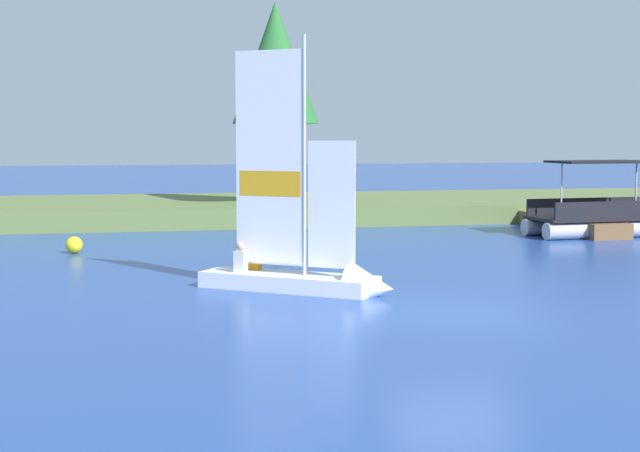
{
  "coord_description": "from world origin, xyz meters",
  "views": [
    {
      "loc": [
        -6.52,
        -18.06,
        3.58
      ],
      "look_at": [
        -1.35,
        6.53,
        1.2
      ],
      "focal_mm": 53.91,
      "sensor_mm": 36.0,
      "label": 1
    }
  ],
  "objects": [
    {
      "name": "ground_plane",
      "position": [
        0.0,
        0.0,
        0.0
      ],
      "size": [
        200.0,
        200.0,
        0.0
      ],
      "primitive_type": "plane",
      "color": "#234793"
    },
    {
      "name": "shore_bank",
      "position": [
        0.0,
        23.53,
        0.38
      ],
      "size": [
        80.0,
        10.87,
        0.76
      ],
      "primitive_type": "cube",
      "color": "#5B703D",
      "rests_on": "ground"
    },
    {
      "name": "shoreline_tree_centre",
      "position": [
        -0.16,
        21.02,
        6.51
      ],
      "size": [
        3.55,
        3.55,
        8.26
      ],
      "color": "brown",
      "rests_on": "shore_bank"
    },
    {
      "name": "wooden_dock",
      "position": [
        10.02,
        15.17,
        0.27
      ],
      "size": [
        1.47,
        6.85,
        0.55
      ],
      "primitive_type": "cube",
      "color": "brown",
      "rests_on": "ground"
    },
    {
      "name": "sailboat",
      "position": [
        -2.15,
        3.28,
        0.51
      ],
      "size": [
        4.45,
        3.74,
        6.2
      ],
      "rotation": [
        0.0,
        0.0,
        -0.64
      ],
      "color": "white",
      "rests_on": "ground"
    },
    {
      "name": "pontoon_boat",
      "position": [
        10.21,
        13.23,
        0.65
      ],
      "size": [
        5.18,
        2.51,
        2.68
      ],
      "rotation": [
        0.0,
        0.0,
        0.08
      ],
      "color": "#B2B2B7",
      "rests_on": "ground"
    },
    {
      "name": "channel_buoy",
      "position": [
        -7.88,
        11.83,
        0.26
      ],
      "size": [
        0.52,
        0.52,
        0.52
      ],
      "primitive_type": "sphere",
      "color": "yellow",
      "rests_on": "ground"
    }
  ]
}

